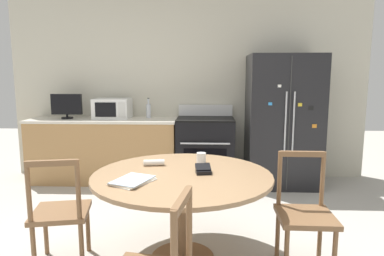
{
  "coord_description": "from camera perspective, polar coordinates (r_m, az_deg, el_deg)",
  "views": [
    {
      "loc": [
        0.28,
        -2.44,
        1.5
      ],
      "look_at": [
        0.13,
        1.15,
        0.95
      ],
      "focal_mm": 32.0,
      "sensor_mm": 36.0,
      "label": 1
    }
  ],
  "objects": [
    {
      "name": "oven_range",
      "position": [
        4.82,
        2.21,
        -3.66
      ],
      "size": [
        0.78,
        0.68,
        1.08
      ],
      "color": "black",
      "rests_on": "ground_plane"
    },
    {
      "name": "wallet",
      "position": [
        2.75,
        1.89,
        -6.99
      ],
      "size": [
        0.14,
        0.14,
        0.07
      ],
      "color": "black",
      "rests_on": "dining_table"
    },
    {
      "name": "candle_glass",
      "position": [
        3.07,
        1.56,
        -5.09
      ],
      "size": [
        0.09,
        0.09,
        0.09
      ],
      "color": "silver",
      "rests_on": "dining_table"
    },
    {
      "name": "kitchen_counter",
      "position": [
        5.06,
        -14.35,
        -3.53
      ],
      "size": [
        2.08,
        0.64,
        0.9
      ],
      "color": "#AD7F4C",
      "rests_on": "ground_plane"
    },
    {
      "name": "microwave",
      "position": [
        4.99,
        -13.11,
        3.2
      ],
      "size": [
        0.5,
        0.39,
        0.28
      ],
      "color": "white",
      "rests_on": "kitchen_counter"
    },
    {
      "name": "dining_chair_right",
      "position": [
        2.88,
        18.26,
        -13.52
      ],
      "size": [
        0.43,
        0.43,
        0.9
      ],
      "rotation": [
        0.0,
        0.0,
        3.12
      ],
      "color": "brown",
      "rests_on": "ground_plane"
    },
    {
      "name": "countertop_tv",
      "position": [
        5.13,
        -20.17,
        3.58
      ],
      "size": [
        0.43,
        0.16,
        0.35
      ],
      "color": "black",
      "rests_on": "kitchen_counter"
    },
    {
      "name": "dining_chair_left",
      "position": [
        2.95,
        -21.1,
        -13.1
      ],
      "size": [
        0.5,
        0.5,
        0.9
      ],
      "rotation": [
        0.0,
        0.0,
        6.48
      ],
      "color": "brown",
      "rests_on": "ground_plane"
    },
    {
      "name": "back_wall",
      "position": [
        5.1,
        -0.72,
        6.47
      ],
      "size": [
        5.2,
        0.1,
        2.6
      ],
      "color": "beige",
      "rests_on": "ground_plane"
    },
    {
      "name": "folded_napkin",
      "position": [
        2.99,
        -6.34,
        -5.76
      ],
      "size": [
        0.18,
        0.07,
        0.05
      ],
      "color": "silver",
      "rests_on": "dining_table"
    },
    {
      "name": "counter_bottle",
      "position": [
        4.94,
        -7.26,
        2.94
      ],
      "size": [
        0.07,
        0.07,
        0.29
      ],
      "color": "silver",
      "rests_on": "kitchen_counter"
    },
    {
      "name": "dining_table",
      "position": [
        2.78,
        -1.64,
        -9.82
      ],
      "size": [
        1.43,
        1.43,
        0.73
      ],
      "color": "#997551",
      "rests_on": "ground_plane"
    },
    {
      "name": "refrigerator",
      "position": [
        4.82,
        14.9,
        1.14
      ],
      "size": [
        0.96,
        0.74,
        1.78
      ],
      "color": "black",
      "rests_on": "ground_plane"
    },
    {
      "name": "mail_stack",
      "position": [
        2.56,
        -9.88,
        -8.66
      ],
      "size": [
        0.34,
        0.37,
        0.02
      ],
      "color": "white",
      "rests_on": "dining_table"
    }
  ]
}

